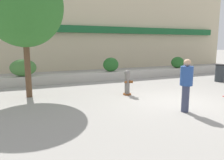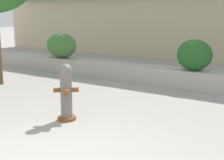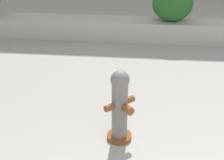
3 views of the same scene
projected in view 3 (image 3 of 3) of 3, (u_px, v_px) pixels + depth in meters
name	position (u px, v px, depth m)	size (l,w,h in m)	color
planter_wall_low	(180.00, 31.00, 7.86)	(18.00, 0.70, 0.50)	#B7B2A8
hedge_bush_1	(173.00, 4.00, 7.56)	(0.99, 0.70, 0.86)	#235B23
fire_hydrant	(120.00, 106.00, 4.24)	(0.50, 0.50, 1.08)	brown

